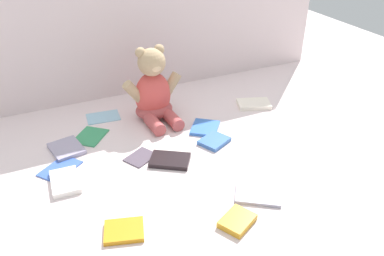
% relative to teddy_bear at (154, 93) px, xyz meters
% --- Properties ---
extents(ground_plane, '(3.20, 3.20, 0.00)m').
position_rel_teddy_bear_xyz_m(ground_plane, '(0.04, -0.19, -0.11)').
color(ground_plane, silver).
extents(backdrop_drape, '(1.76, 0.03, 0.67)m').
position_rel_teddy_bear_xyz_m(backdrop_drape, '(0.04, 0.27, 0.23)').
color(backdrop_drape, silver).
rests_on(backdrop_drape, ground_plane).
extents(teddy_bear, '(0.24, 0.22, 0.29)m').
position_rel_teddy_bear_xyz_m(teddy_bear, '(0.00, 0.00, 0.00)').
color(teddy_bear, '#D84C47').
rests_on(teddy_bear, ground_plane).
extents(book_case_0, '(0.09, 0.13, 0.02)m').
position_rel_teddy_bear_xyz_m(book_case_0, '(-0.40, -0.28, -0.10)').
color(book_case_0, white).
rests_on(book_case_0, ground_plane).
extents(book_case_1, '(0.12, 0.14, 0.01)m').
position_rel_teddy_bear_xyz_m(book_case_1, '(-0.36, -0.09, -0.10)').
color(book_case_1, '#9790A9').
rests_on(book_case_1, ground_plane).
extents(book_case_2, '(0.12, 0.11, 0.01)m').
position_rel_teddy_bear_xyz_m(book_case_2, '(-0.29, -0.55, -0.10)').
color(book_case_2, orange).
rests_on(book_case_2, ground_plane).
extents(book_case_3, '(0.12, 0.11, 0.02)m').
position_rel_teddy_bear_xyz_m(book_case_3, '(-0.00, -0.65, -0.10)').
color(book_case_3, orange).
rests_on(book_case_3, ground_plane).
extents(book_case_4, '(0.14, 0.10, 0.01)m').
position_rel_teddy_bear_xyz_m(book_case_4, '(-0.19, 0.08, -0.10)').
color(book_case_4, '#8DC1DA').
rests_on(book_case_4, ground_plane).
extents(book_case_5, '(0.16, 0.14, 0.02)m').
position_rel_teddy_bear_xyz_m(book_case_5, '(-0.06, -0.31, -0.10)').
color(book_case_5, black).
rests_on(book_case_5, ground_plane).
extents(book_case_6, '(0.16, 0.15, 0.01)m').
position_rel_teddy_bear_xyz_m(book_case_6, '(0.11, -0.58, -0.10)').
color(book_case_6, '#9493A6').
rests_on(book_case_6, ground_plane).
extents(book_case_7, '(0.13, 0.12, 0.01)m').
position_rel_teddy_bear_xyz_m(book_case_7, '(0.13, -0.27, -0.10)').
color(book_case_7, '#3666B2').
rests_on(book_case_7, ground_plane).
extents(book_case_8, '(0.16, 0.13, 0.02)m').
position_rel_teddy_bear_xyz_m(book_case_8, '(0.41, -0.08, -0.10)').
color(book_case_8, white).
rests_on(book_case_8, ground_plane).
extents(book_case_9, '(0.15, 0.15, 0.01)m').
position_rel_teddy_bear_xyz_m(book_case_9, '(0.14, -0.17, -0.10)').
color(book_case_9, blue).
rests_on(book_case_9, ground_plane).
extents(book_case_10, '(0.12, 0.11, 0.01)m').
position_rel_teddy_bear_xyz_m(book_case_10, '(-0.14, -0.24, -0.10)').
color(book_case_10, '#4D4251').
rests_on(book_case_10, ground_plane).
extents(book_case_11, '(0.15, 0.15, 0.01)m').
position_rel_teddy_bear_xyz_m(book_case_11, '(-0.40, -0.20, -0.10)').
color(book_case_11, '#3C60BC').
rests_on(book_case_11, ground_plane).
extents(book_case_12, '(0.15, 0.15, 0.01)m').
position_rel_teddy_bear_xyz_m(book_case_12, '(-0.27, -0.04, -0.10)').
color(book_case_12, '#318E59').
rests_on(book_case_12, ground_plane).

